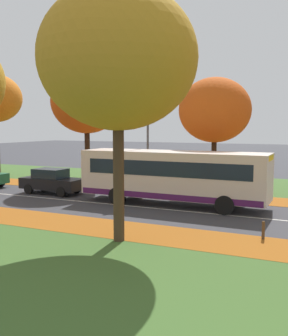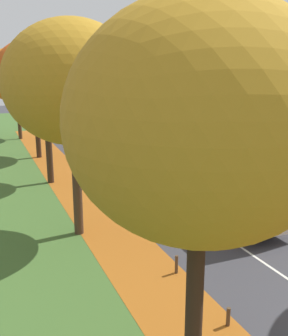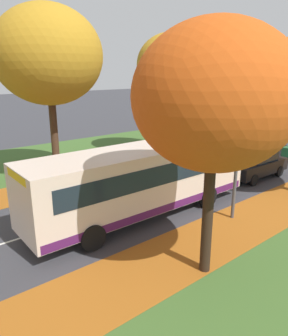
# 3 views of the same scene
# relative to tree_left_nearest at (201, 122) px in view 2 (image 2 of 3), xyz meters

# --- Properties ---
(leaf_litter_left) EXTENTS (2.80, 60.00, 0.00)m
(leaf_litter_left) POSITION_rel_tree_left_nearest_xyz_m (1.16, 12.72, -6.38)
(leaf_litter_left) COLOR #9E5619
(leaf_litter_left) RESTS_ON grass_verge_left
(grass_verge_right) EXTENTS (12.00, 90.00, 0.01)m
(grass_verge_right) POSITION_rel_tree_left_nearest_xyz_m (14.96, 18.72, -6.39)
(grass_verge_right) COLOR #3D6028
(grass_verge_right) RESTS_ON ground
(leaf_litter_right) EXTENTS (2.80, 60.00, 0.00)m
(leaf_litter_right) POSITION_rel_tree_left_nearest_xyz_m (10.36, 12.72, -6.38)
(leaf_litter_right) COLOR #9E5619
(leaf_litter_right) RESTS_ON grass_verge_right
(road_centre_line) EXTENTS (0.12, 80.00, 0.01)m
(road_centre_line) POSITION_rel_tree_left_nearest_xyz_m (5.76, 18.72, -6.39)
(road_centre_line) COLOR silver
(road_centre_line) RESTS_ON ground
(tree_left_nearest) EXTENTS (5.43, 5.43, 8.85)m
(tree_left_nearest) POSITION_rel_tree_left_nearest_xyz_m (0.00, 0.00, 0.00)
(tree_left_nearest) COLOR black
(tree_left_nearest) RESTS_ON ground
(tree_left_near) EXTENTS (5.85, 5.85, 9.46)m
(tree_left_near) POSITION_rel_tree_left_nearest_xyz_m (-0.26, 10.06, 0.42)
(tree_left_near) COLOR #422D1E
(tree_left_near) RESTS_ON ground
(tree_left_mid) EXTENTS (4.80, 4.80, 8.61)m
(tree_left_mid) POSITION_rel_tree_left_nearest_xyz_m (-0.03, 18.98, 0.02)
(tree_left_mid) COLOR #382619
(tree_left_mid) RESTS_ON ground
(tree_left_far) EXTENTS (6.21, 6.21, 9.76)m
(tree_left_far) POSITION_rel_tree_left_nearest_xyz_m (0.36, 27.07, 0.56)
(tree_left_far) COLOR #382619
(tree_left_far) RESTS_ON ground
(tree_left_distant) EXTENTS (6.28, 6.28, 9.55)m
(tree_left_distant) POSITION_rel_tree_left_nearest_xyz_m (-0.18, 37.11, 0.32)
(tree_left_distant) COLOR #422D1E
(tree_left_distant) RESTS_ON ground
(tree_right_mid) EXTENTS (5.13, 5.13, 8.45)m
(tree_right_mid) POSITION_rel_tree_left_nearest_xyz_m (11.06, 18.75, -0.26)
(tree_right_mid) COLOR black
(tree_right_mid) RESTS_ON ground
(tree_right_far) EXTENTS (4.36, 4.36, 8.61)m
(tree_right_far) POSITION_rel_tree_left_nearest_xyz_m (11.39, 27.82, 0.21)
(tree_right_far) COLOR #382619
(tree_right_far) RESTS_ON ground
(tree_right_distant) EXTENTS (4.07, 4.07, 8.20)m
(tree_right_distant) POSITION_rel_tree_left_nearest_xyz_m (11.30, 37.09, -0.08)
(tree_right_distant) COLOR #382619
(tree_right_distant) RESTS_ON ground
(bollard_third) EXTENTS (0.12, 0.12, 0.59)m
(bollard_third) POSITION_rel_tree_left_nearest_xyz_m (2.21, 1.73, -6.09)
(bollard_third) COLOR #4C3823
(bollard_third) RESTS_ON ground
(bollard_fourth) EXTENTS (0.12, 0.12, 0.71)m
(bollard_fourth) POSITION_rel_tree_left_nearest_xyz_m (2.21, 5.07, -6.03)
(bollard_fourth) COLOR #4C3823
(bollard_fourth) RESTS_ON ground
(streetlamp_right) EXTENTS (1.89, 0.28, 6.00)m
(streetlamp_right) POSITION_rel_tree_left_nearest_xyz_m (9.43, 13.34, -2.65)
(streetlamp_right) COLOR #47474C
(streetlamp_right) RESTS_ON ground
(bus) EXTENTS (2.77, 10.43, 2.98)m
(bus) POSITION_rel_tree_left_nearest_xyz_m (7.06, 10.60, -4.69)
(bus) COLOR beige
(bus) RESTS_ON ground
(car_black_lead) EXTENTS (1.86, 4.24, 1.62)m
(car_black_lead) POSITION_rel_tree_left_nearest_xyz_m (7.24, 19.02, -5.58)
(car_black_lead) COLOR black
(car_black_lead) RESTS_ON ground
(car_green_following) EXTENTS (1.87, 4.24, 1.62)m
(car_green_following) POSITION_rel_tree_left_nearest_xyz_m (7.23, 25.55, -5.58)
(car_green_following) COLOR #1E6038
(car_green_following) RESTS_ON ground
(car_blue_third_in_line) EXTENTS (1.83, 4.23, 1.62)m
(car_blue_third_in_line) POSITION_rel_tree_left_nearest_xyz_m (6.91, 31.65, -5.58)
(car_blue_third_in_line) COLOR #233D9E
(car_blue_third_in_line) RESTS_ON ground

